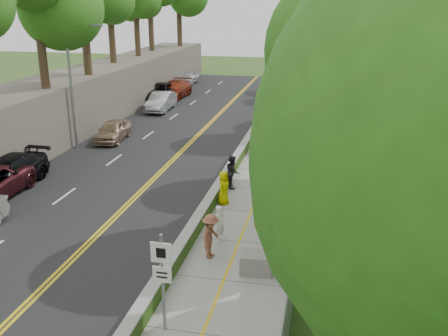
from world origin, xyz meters
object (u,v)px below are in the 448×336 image
painter_0 (223,188)px  concrete_block (256,263)px  streetlight (74,78)px  construction_barrel (311,113)px  signpost (162,272)px  person_far (314,105)px

painter_0 → concrete_block: bearing=-150.7°
streetlight → painter_0: streetlight is taller
construction_barrel → concrete_block: (-0.77, -25.08, -0.05)m
signpost → streetlight: bearing=124.1°
concrete_block → person_far: person_far is taller
concrete_block → person_far: (0.97, 25.75, 0.57)m
construction_barrel → person_far: 0.87m
construction_barrel → concrete_block: construction_barrel is taller
concrete_block → construction_barrel: bearing=88.2°
construction_barrel → concrete_block: bearing=-91.8°
painter_0 → person_far: bearing=-3.0°
streetlight → construction_barrel: (14.44, 11.86, -4.17)m
signpost → painter_0: size_ratio=1.90×
construction_barrel → person_far: person_far is taller
concrete_block → person_far: size_ratio=0.59×
person_far → signpost: bearing=60.3°
streetlight → person_far: streetlight is taller
construction_barrel → concrete_block: size_ratio=0.76×
streetlight → concrete_block: (13.66, -13.22, -4.22)m
person_far → streetlight: bearing=16.9°
signpost → person_far: 29.73m
signpost → painter_0: bearing=91.8°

